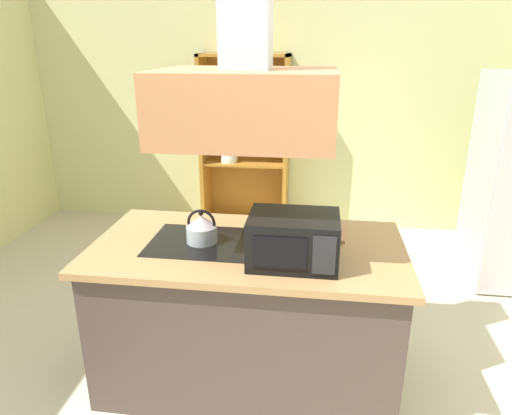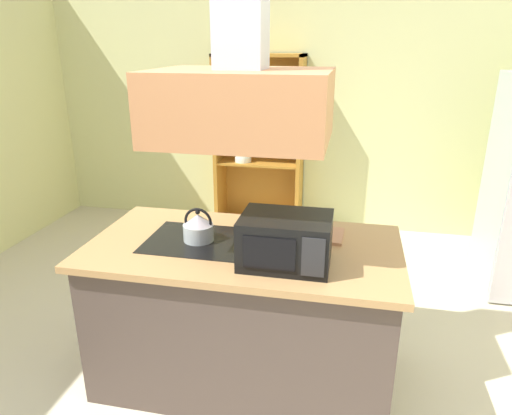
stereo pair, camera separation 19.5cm
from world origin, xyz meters
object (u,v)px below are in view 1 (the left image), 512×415
Objects in this scene: kettle at (202,229)px; microwave at (293,239)px; dish_cabinet at (245,154)px; cutting_board at (316,232)px.

microwave is (0.53, -0.19, 0.05)m from kettle.
dish_cabinet is 9.51× the size of kettle.
kettle is 0.57m from microwave.
microwave is at bearing -75.80° from dish_cabinet.
cutting_board is (0.79, -2.29, 0.07)m from dish_cabinet.
cutting_board is at bearing -70.82° from dish_cabinet.
microwave is (-0.12, -0.40, 0.12)m from cutting_board.
dish_cabinet is 2.51m from kettle.
cutting_board is (0.65, 0.21, -0.07)m from kettle.
kettle is at bearing -161.95° from cutting_board.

